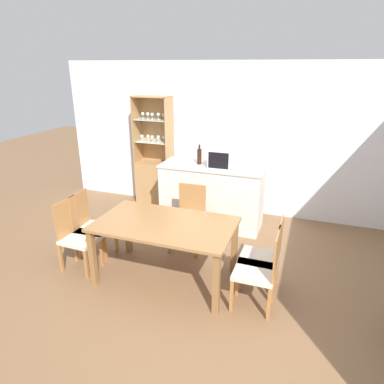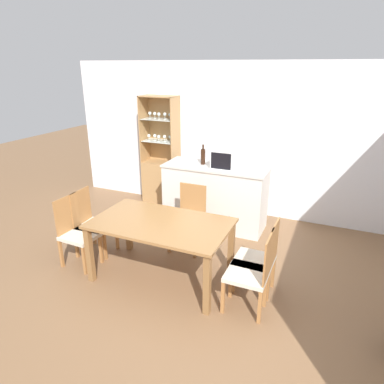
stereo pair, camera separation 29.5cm
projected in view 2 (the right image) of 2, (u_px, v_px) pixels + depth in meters
name	position (u px, v px, depth m)	size (l,w,h in m)	color
ground_plane	(187.00, 297.00, 3.89)	(18.00, 18.00, 0.00)	brown
wall_back	(251.00, 141.00, 5.71)	(6.80, 0.06, 2.55)	silver
kitchen_counter	(215.00, 196.00, 5.49)	(1.63, 0.63, 1.00)	silver
display_cabinet	(161.00, 173.00, 6.38)	(0.65, 0.36, 1.98)	tan
dining_table	(161.00, 229.00, 4.05)	(1.62, 0.95, 0.75)	olive
dining_chair_side_left_near	(78.00, 232.00, 4.43)	(0.45, 0.45, 0.91)	beige
dining_chair_side_right_far	(258.00, 259.00, 3.81)	(0.44, 0.44, 0.91)	beige
dining_chair_side_right_near	(252.00, 273.00, 3.57)	(0.43, 0.43, 0.91)	beige
dining_chair_side_left_far	(92.00, 224.00, 4.67)	(0.45, 0.45, 0.91)	beige
dining_chair_head_far	(189.00, 219.00, 4.82)	(0.44, 0.44, 0.91)	beige
microwave	(229.00, 159.00, 5.18)	(0.48, 0.36, 0.28)	silver
wine_bottle	(203.00, 156.00, 5.37)	(0.07, 0.07, 0.31)	black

